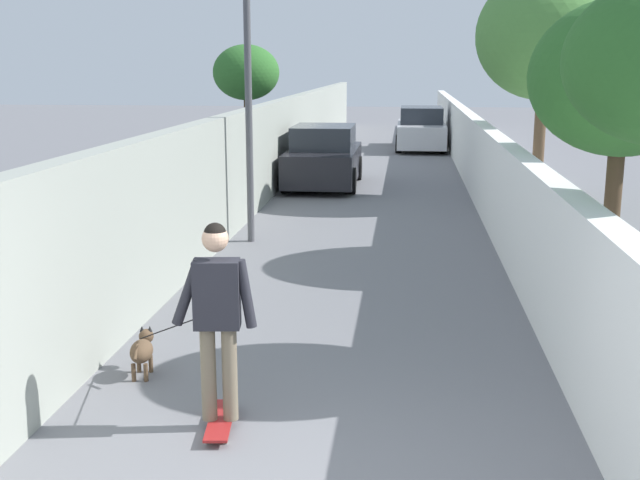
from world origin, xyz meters
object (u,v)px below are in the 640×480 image
tree_right_mid (545,36)px  car_far (421,130)px  dog (143,349)px  car_near (324,158)px  lamp_post (248,54)px  tree_right_near (623,78)px  tree_left_distant (246,73)px  person_skateboarder (217,307)px  skateboard (221,421)px

tree_right_mid → car_far: (11.31, 2.39, -2.93)m
dog → car_far: (22.01, -3.10, 0.44)m
car_far → car_near: bearing=164.3°
tree_right_mid → lamp_post: tree_right_mid is taller
tree_right_near → car_far: bearing=8.9°
car_near → lamp_post: bearing=174.8°
tree_right_near → car_near: tree_right_near is taller
tree_right_mid → dog: (-10.69, 5.49, -3.37)m
tree_left_distant → person_skateboarder: tree_left_distant is taller
skateboard → car_near: size_ratio=0.21×
tree_right_near → person_skateboarder: bearing=143.0°
car_near → tree_left_distant: bearing=34.9°
tree_left_distant → skateboard: 18.27m
lamp_post → skateboard: size_ratio=5.83×
lamp_post → person_skateboarder: bearing=-170.9°
person_skateboarder → dog: person_skateboarder is taller
tree_right_mid → lamp_post: 7.22m
car_far → lamp_post: bearing=168.5°
tree_right_near → dog: 8.17m
tree_right_mid → tree_right_near: bearing=-177.3°
tree_right_near → car_far: tree_right_near is taller
skateboard → car_far: bearing=-5.1°
person_skateboarder → car_near: person_skateboarder is taller
skateboard → tree_right_near: bearing=-37.0°
person_skateboarder → car_near: (13.79, 0.55, -0.37)m
tree_right_mid → tree_left_distant: bearing=52.3°
tree_left_distant → dog: tree_left_distant is taller
tree_right_near → skateboard: tree_right_near is taller
tree_right_mid → skateboard: (-11.76, 4.45, -3.58)m
dog → car_far: bearing=-8.0°
skateboard → person_skateboarder: 1.02m
tree_right_mid → dog: size_ratio=3.72×
tree_right_near → car_near: bearing=34.9°
skateboard → dog: 1.50m
skateboard → car_near: car_near is taller
car_near → dog: bearing=177.8°
person_skateboarder → car_far: size_ratio=0.40×
tree_left_distant → car_far: tree_left_distant is taller
dog → car_near: car_near is taller
person_skateboarder → tree_left_distant: bearing=10.6°
tree_right_near → car_far: size_ratio=0.93×
car_near → skateboard: bearing=-177.7°
tree_right_near → car_near: 9.43m
tree_right_mid → skateboard: 13.07m
tree_right_mid → car_near: 6.14m
skateboard → person_skateboarder: size_ratio=0.48×
tree_right_mid → person_skateboarder: (-11.76, 4.45, -2.56)m
tree_right_mid → car_far: tree_right_mid is taller
tree_right_near → tree_left_distant: tree_right_near is taller
tree_right_near → tree_right_mid: 5.56m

